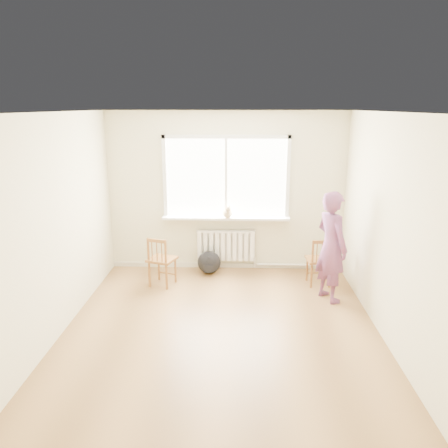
# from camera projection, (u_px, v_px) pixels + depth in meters

# --- Properties ---
(floor) EXTENTS (4.50, 4.50, 0.00)m
(floor) POSITION_uv_depth(u_px,v_px,m) (221.00, 330.00, 5.57)
(floor) COLOR olive
(floor) RESTS_ON ground
(ceiling) EXTENTS (4.50, 4.50, 0.00)m
(ceiling) POSITION_uv_depth(u_px,v_px,m) (221.00, 112.00, 4.86)
(ceiling) COLOR white
(ceiling) RESTS_ON back_wall
(back_wall) EXTENTS (4.00, 0.01, 2.70)m
(back_wall) POSITION_uv_depth(u_px,v_px,m) (226.00, 192.00, 7.39)
(back_wall) COLOR beige
(back_wall) RESTS_ON ground
(window) EXTENTS (2.12, 0.05, 1.42)m
(window) POSITION_uv_depth(u_px,v_px,m) (226.00, 174.00, 7.28)
(window) COLOR white
(window) RESTS_ON back_wall
(windowsill) EXTENTS (2.15, 0.22, 0.04)m
(windowsill) POSITION_uv_depth(u_px,v_px,m) (226.00, 218.00, 7.39)
(windowsill) COLOR white
(windowsill) RESTS_ON back_wall
(radiator) EXTENTS (1.00, 0.12, 0.55)m
(radiator) POSITION_uv_depth(u_px,v_px,m) (226.00, 245.00, 7.54)
(radiator) COLOR white
(radiator) RESTS_ON back_wall
(heating_pipe) EXTENTS (1.40, 0.04, 0.04)m
(heating_pipe) POSITION_uv_depth(u_px,v_px,m) (297.00, 265.00, 7.62)
(heating_pipe) COLOR silver
(heating_pipe) RESTS_ON back_wall
(baseboard) EXTENTS (4.00, 0.03, 0.08)m
(baseboard) POSITION_uv_depth(u_px,v_px,m) (226.00, 265.00, 7.72)
(baseboard) COLOR beige
(baseboard) RESTS_ON ground
(chair_left) EXTENTS (0.50, 0.49, 0.80)m
(chair_left) POSITION_uv_depth(u_px,v_px,m) (161.00, 261.00, 6.85)
(chair_left) COLOR brown
(chair_left) RESTS_ON floor
(chair_right) EXTENTS (0.41, 0.40, 0.78)m
(chair_right) POSITION_uv_depth(u_px,v_px,m) (320.00, 262.00, 6.87)
(chair_right) COLOR brown
(chair_right) RESTS_ON floor
(person) EXTENTS (0.61, 0.70, 1.62)m
(person) POSITION_uv_depth(u_px,v_px,m) (331.00, 247.00, 6.26)
(person) COLOR #CC446D
(person) RESTS_ON floor
(cat) EXTENTS (0.18, 0.37, 0.25)m
(cat) POSITION_uv_depth(u_px,v_px,m) (228.00, 212.00, 7.28)
(cat) COLOR beige
(cat) RESTS_ON windowsill
(backpack) EXTENTS (0.48, 0.43, 0.39)m
(backpack) POSITION_uv_depth(u_px,v_px,m) (209.00, 262.00, 7.41)
(backpack) COLOR black
(backpack) RESTS_ON floor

